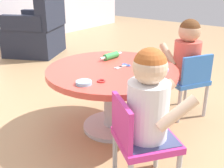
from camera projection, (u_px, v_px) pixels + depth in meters
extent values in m
plane|color=tan|center=(112.00, 127.00, 2.11)|extent=(10.00, 10.00, 0.00)
cylinder|color=silver|center=(112.00, 126.00, 2.11)|extent=(0.44, 0.44, 0.03)
cylinder|color=silver|center=(112.00, 102.00, 2.03)|extent=(0.12, 0.12, 0.44)
cylinder|color=#D84C3F|center=(112.00, 71.00, 1.94)|extent=(0.93, 0.93, 0.04)
cylinder|color=#B7B7BC|center=(157.00, 147.00, 1.63)|extent=(0.03, 0.03, 0.28)
cylinder|color=#B7B7BC|center=(115.00, 154.00, 1.57)|extent=(0.03, 0.03, 0.28)
cube|color=#CC338C|center=(146.00, 140.00, 1.43)|extent=(0.42, 0.42, 0.04)
cube|color=#CC338C|center=(122.00, 122.00, 1.34)|extent=(0.18, 0.23, 0.22)
cube|color=#3F4772|center=(146.00, 139.00, 1.43)|extent=(0.38, 0.38, 0.04)
cylinder|color=white|center=(148.00, 110.00, 1.36)|extent=(0.21, 0.21, 0.30)
sphere|color=beige|center=(150.00, 67.00, 1.28)|extent=(0.17, 0.17, 0.17)
sphere|color=#B25926|center=(150.00, 65.00, 1.27)|extent=(0.16, 0.16, 0.16)
cylinder|color=beige|center=(177.00, 113.00, 1.28)|extent=(0.20, 0.17, 0.17)
cylinder|color=beige|center=(157.00, 95.00, 1.48)|extent=(0.20, 0.17, 0.17)
cylinder|color=#B7B7BC|center=(186.00, 89.00, 2.46)|extent=(0.03, 0.03, 0.28)
cylinder|color=#B7B7BC|center=(161.00, 94.00, 2.36)|extent=(0.03, 0.03, 0.28)
cylinder|color=#B7B7BC|center=(205.00, 101.00, 2.23)|extent=(0.03, 0.03, 0.28)
cylinder|color=#B7B7BC|center=(179.00, 106.00, 2.14)|extent=(0.03, 0.03, 0.28)
cube|color=blue|center=(184.00, 80.00, 2.24)|extent=(0.41, 0.41, 0.04)
cube|color=blue|center=(197.00, 70.00, 2.08)|extent=(0.25, 0.16, 0.22)
cube|color=#3F4772|center=(185.00, 79.00, 2.24)|extent=(0.36, 0.37, 0.04)
cylinder|color=#D8594C|center=(187.00, 60.00, 2.17)|extent=(0.21, 0.21, 0.30)
sphere|color=tan|center=(190.00, 31.00, 2.09)|extent=(0.17, 0.17, 0.17)
sphere|color=#593319|center=(190.00, 29.00, 2.09)|extent=(0.16, 0.16, 0.16)
cylinder|color=tan|center=(190.00, 52.00, 2.29)|extent=(0.15, 0.21, 0.17)
cylinder|color=tan|center=(168.00, 55.00, 2.21)|extent=(0.15, 0.21, 0.17)
cube|color=#232838|center=(35.00, 40.00, 4.02)|extent=(0.94, 0.94, 0.40)
cube|color=#232838|center=(51.00, 11.00, 3.81)|extent=(0.70, 0.45, 0.45)
cube|color=#232838|center=(41.00, 17.00, 4.19)|extent=(0.37, 0.59, 0.20)
cube|color=#232838|center=(22.00, 23.00, 3.64)|extent=(0.37, 0.59, 0.20)
cylinder|color=green|center=(111.00, 56.00, 2.14)|extent=(0.14, 0.06, 0.05)
cylinder|color=white|center=(103.00, 58.00, 2.08)|extent=(0.05, 0.03, 0.02)
cylinder|color=white|center=(119.00, 54.00, 2.20)|extent=(0.05, 0.03, 0.02)
cube|color=silver|center=(121.00, 67.00, 1.95)|extent=(0.11, 0.02, 0.01)
cube|color=silver|center=(121.00, 67.00, 1.95)|extent=(0.11, 0.05, 0.01)
torus|color=#3F72CC|center=(124.00, 64.00, 2.01)|extent=(0.04, 0.04, 0.01)
torus|color=#3F72CC|center=(128.00, 65.00, 1.98)|extent=(0.04, 0.04, 0.01)
cylinder|color=#8CCCF2|center=(84.00, 83.00, 1.65)|extent=(0.10, 0.10, 0.02)
cylinder|color=#CC99E5|center=(158.00, 69.00, 1.89)|extent=(0.15, 0.15, 0.01)
torus|color=#3F99D8|center=(145.00, 61.00, 2.08)|extent=(0.05, 0.05, 0.01)
torus|color=red|center=(101.00, 81.00, 1.69)|extent=(0.05, 0.05, 0.01)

